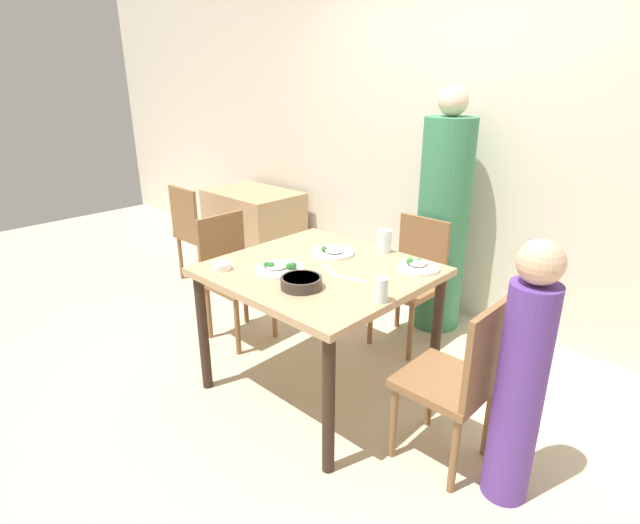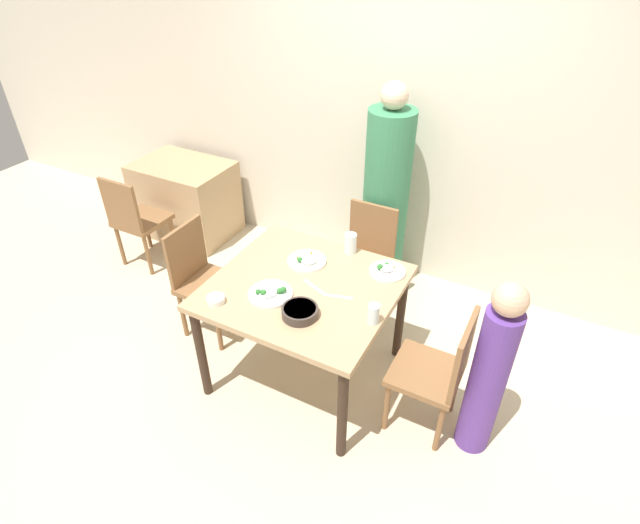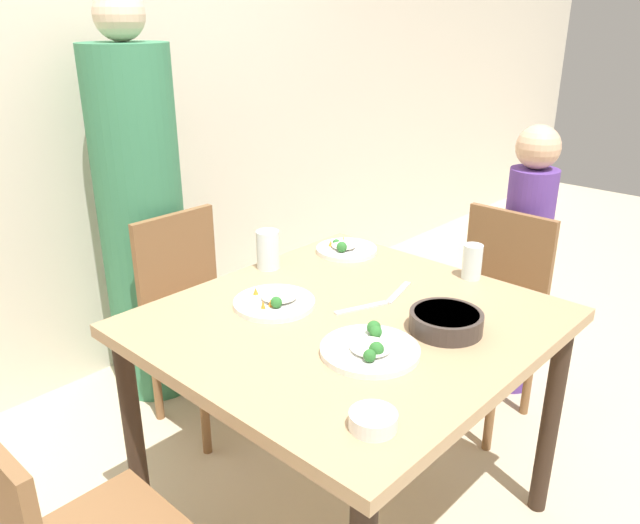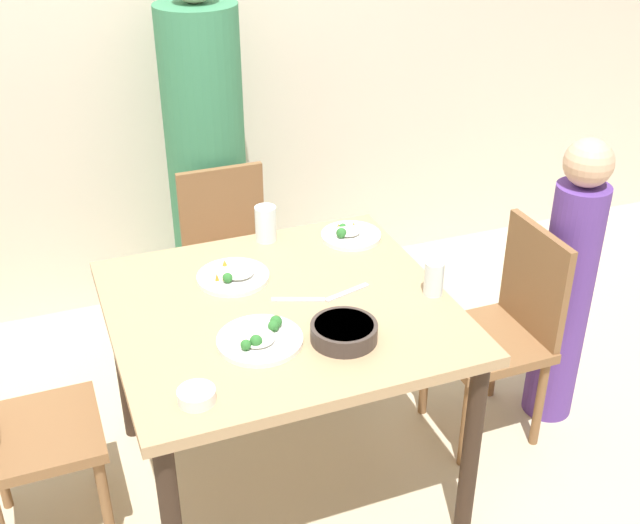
{
  "view_description": "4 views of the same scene",
  "coord_description": "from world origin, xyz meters",
  "px_view_note": "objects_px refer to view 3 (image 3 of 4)",
  "views": [
    {
      "loc": [
        1.78,
        -1.87,
        1.79
      ],
      "look_at": [
        0.04,
        -0.04,
        0.84
      ],
      "focal_mm": 28.0,
      "sensor_mm": 36.0,
      "label": 1
    },
    {
      "loc": [
        1.23,
        -2.11,
        2.68
      ],
      "look_at": [
        0.12,
        -0.01,
        1.0
      ],
      "focal_mm": 28.0,
      "sensor_mm": 36.0,
      "label": 2
    },
    {
      "loc": [
        -1.3,
        -1.08,
        1.63
      ],
      "look_at": [
        -0.04,
        0.08,
        0.95
      ],
      "focal_mm": 35.0,
      "sensor_mm": 36.0,
      "label": 3
    },
    {
      "loc": [
        -0.69,
        -2.16,
        2.22
      ],
      "look_at": [
        0.13,
        -0.03,
        0.93
      ],
      "focal_mm": 45.0,
      "sensor_mm": 36.0,
      "label": 4
    }
  ],
  "objects_px": {
    "chair_adult_spot": "(197,313)",
    "person_adult": "(142,222)",
    "chair_child_spot": "(489,310)",
    "person_child": "(523,267)",
    "glass_water_tall": "(268,250)",
    "plate_rice_adult": "(275,301)",
    "bowl_curry": "(446,321)"
  },
  "relations": [
    {
      "from": "chair_adult_spot",
      "to": "plate_rice_adult",
      "type": "xyz_separation_m",
      "value": [
        -0.15,
        -0.65,
        0.31
      ]
    },
    {
      "from": "chair_adult_spot",
      "to": "person_adult",
      "type": "relative_size",
      "value": 0.51
    },
    {
      "from": "person_adult",
      "to": "plate_rice_adult",
      "type": "xyz_separation_m",
      "value": [
        -0.15,
        -1.0,
        -0.0
      ]
    },
    {
      "from": "bowl_curry",
      "to": "plate_rice_adult",
      "type": "distance_m",
      "value": 0.53
    },
    {
      "from": "person_adult",
      "to": "plate_rice_adult",
      "type": "bearing_deg",
      "value": -98.82
    },
    {
      "from": "chair_child_spot",
      "to": "glass_water_tall",
      "type": "distance_m",
      "value": 1.0
    },
    {
      "from": "chair_child_spot",
      "to": "person_child",
      "type": "distance_m",
      "value": 0.3
    },
    {
      "from": "glass_water_tall",
      "to": "bowl_curry",
      "type": "bearing_deg",
      "value": -88.26
    },
    {
      "from": "person_child",
      "to": "chair_adult_spot",
      "type": "bearing_deg",
      "value": 141.85
    },
    {
      "from": "chair_child_spot",
      "to": "person_adult",
      "type": "distance_m",
      "value": 1.52
    },
    {
      "from": "chair_child_spot",
      "to": "bowl_curry",
      "type": "distance_m",
      "value": 0.88
    },
    {
      "from": "bowl_curry",
      "to": "plate_rice_adult",
      "type": "xyz_separation_m",
      "value": [
        -0.22,
        0.48,
        -0.02
      ]
    },
    {
      "from": "person_adult",
      "to": "person_child",
      "type": "distance_m",
      "value": 1.67
    },
    {
      "from": "plate_rice_adult",
      "to": "glass_water_tall",
      "type": "height_order",
      "value": "glass_water_tall"
    },
    {
      "from": "person_child",
      "to": "plate_rice_adult",
      "type": "xyz_separation_m",
      "value": [
        -1.27,
        0.23,
        0.2
      ]
    },
    {
      "from": "bowl_curry",
      "to": "plate_rice_adult",
      "type": "height_order",
      "value": "bowl_curry"
    },
    {
      "from": "chair_adult_spot",
      "to": "glass_water_tall",
      "type": "bearing_deg",
      "value": -83.82
    },
    {
      "from": "glass_water_tall",
      "to": "person_child",
      "type": "bearing_deg",
      "value": -23.94
    },
    {
      "from": "person_child",
      "to": "plate_rice_adult",
      "type": "relative_size",
      "value": 4.75
    },
    {
      "from": "chair_adult_spot",
      "to": "person_adult",
      "type": "bearing_deg",
      "value": 90.0
    },
    {
      "from": "chair_adult_spot",
      "to": "person_adult",
      "type": "xyz_separation_m",
      "value": [
        0.0,
        0.35,
        0.32
      ]
    },
    {
      "from": "chair_adult_spot",
      "to": "bowl_curry",
      "type": "xyz_separation_m",
      "value": [
        0.07,
        -1.13,
        0.33
      ]
    },
    {
      "from": "chair_adult_spot",
      "to": "bowl_curry",
      "type": "relative_size",
      "value": 4.18
    },
    {
      "from": "bowl_curry",
      "to": "glass_water_tall",
      "type": "bearing_deg",
      "value": 91.74
    },
    {
      "from": "chair_child_spot",
      "to": "glass_water_tall",
      "type": "xyz_separation_m",
      "value": [
        -0.8,
        0.48,
        0.37
      ]
    },
    {
      "from": "chair_adult_spot",
      "to": "person_child",
      "type": "xyz_separation_m",
      "value": [
        1.12,
        -0.88,
        0.11
      ]
    },
    {
      "from": "person_adult",
      "to": "bowl_curry",
      "type": "xyz_separation_m",
      "value": [
        0.07,
        -1.48,
        0.01
      ]
    },
    {
      "from": "bowl_curry",
      "to": "glass_water_tall",
      "type": "relative_size",
      "value": 1.51
    },
    {
      "from": "person_child",
      "to": "plate_rice_adult",
      "type": "height_order",
      "value": "person_child"
    },
    {
      "from": "person_child",
      "to": "plate_rice_adult",
      "type": "bearing_deg",
      "value": 169.69
    },
    {
      "from": "chair_adult_spot",
      "to": "bowl_curry",
      "type": "distance_m",
      "value": 1.17
    },
    {
      "from": "person_adult",
      "to": "plate_rice_adult",
      "type": "height_order",
      "value": "person_adult"
    }
  ]
}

